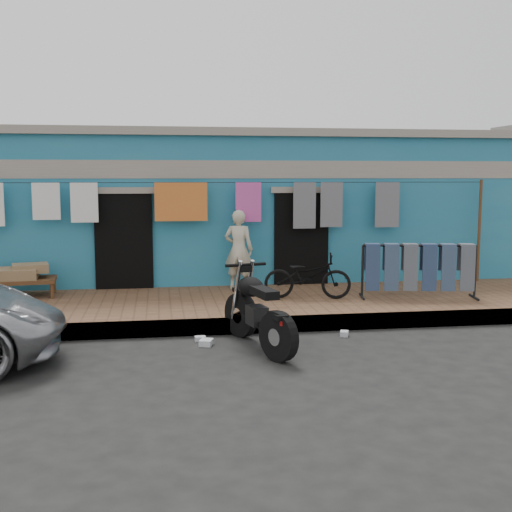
{
  "coord_description": "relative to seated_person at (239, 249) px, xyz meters",
  "views": [
    {
      "loc": [
        -1.54,
        -8.06,
        2.42
      ],
      "look_at": [
        0.0,
        2.0,
        1.15
      ],
      "focal_mm": 45.0,
      "sensor_mm": 36.0,
      "label": 1
    }
  ],
  "objects": [
    {
      "name": "seated_person",
      "position": [
        0.0,
        0.0,
        0.0
      ],
      "size": [
        0.65,
        0.54,
        1.53
      ],
      "primitive_type": "imported",
      "rotation": [
        0.0,
        0.0,
        2.78
      ],
      "color": "beige",
      "rests_on": "sidewalk"
    },
    {
      "name": "jeans_rack",
      "position": [
        3.06,
        -1.43,
        -0.26
      ],
      "size": [
        2.26,
        1.18,
        1.01
      ],
      "primitive_type": null,
      "rotation": [
        0.0,
        0.0,
        -0.18
      ],
      "color": "black",
      "rests_on": "sidewalk"
    },
    {
      "name": "litter_a",
      "position": [
        -0.94,
        -2.91,
        -0.98
      ],
      "size": [
        0.16,
        0.13,
        0.07
      ],
      "primitive_type": "cube",
      "rotation": [
        0.0,
        0.0,
        0.05
      ],
      "color": "silver",
      "rests_on": "ground"
    },
    {
      "name": "sidewalk",
      "position": [
        0.02,
        -1.11,
        -0.89
      ],
      "size": [
        28.0,
        3.0,
        0.25
      ],
      "primitive_type": "cube",
      "color": "brown",
      "rests_on": "ground"
    },
    {
      "name": "curb",
      "position": [
        0.02,
        -2.56,
        -0.89
      ],
      "size": [
        28.0,
        0.1,
        0.25
      ],
      "primitive_type": "cube",
      "color": "gray",
      "rests_on": "ground"
    },
    {
      "name": "building",
      "position": [
        0.02,
        2.88,
        0.67
      ],
      "size": [
        12.2,
        5.2,
        3.36
      ],
      "color": "teal",
      "rests_on": "ground"
    },
    {
      "name": "bicycle",
      "position": [
        1.09,
        -1.17,
        -0.27
      ],
      "size": [
        1.6,
        0.85,
        0.99
      ],
      "primitive_type": "imported",
      "rotation": [
        0.0,
        0.0,
        1.36
      ],
      "color": "black",
      "rests_on": "sidewalk"
    },
    {
      "name": "ground",
      "position": [
        0.02,
        -4.11,
        -1.02
      ],
      "size": [
        80.0,
        80.0,
        0.0
      ],
      "primitive_type": "plane",
      "color": "black",
      "rests_on": "ground"
    },
    {
      "name": "litter_b",
      "position": [
        1.25,
        -2.95,
        -0.98
      ],
      "size": [
        0.17,
        0.19,
        0.08
      ],
      "primitive_type": "cube",
      "rotation": [
        0.0,
        0.0,
        1.22
      ],
      "color": "silver",
      "rests_on": "ground"
    },
    {
      "name": "motorcycle",
      "position": [
        -0.15,
        -3.43,
        -0.44
      ],
      "size": [
        1.41,
        2.05,
        1.15
      ],
      "primitive_type": null,
      "rotation": [
        0.0,
        0.0,
        0.23
      ],
      "color": "black",
      "rests_on": "ground"
    },
    {
      "name": "clothesline",
      "position": [
        -0.58,
        0.14,
        0.79
      ],
      "size": [
        10.06,
        0.06,
        2.1
      ],
      "color": "brown",
      "rests_on": "sidewalk"
    },
    {
      "name": "charpoy",
      "position": [
        -4.18,
        -0.26,
        -0.48
      ],
      "size": [
        1.81,
        1.08,
        0.57
      ],
      "primitive_type": null,
      "rotation": [
        0.0,
        0.0,
        0.09
      ],
      "color": "brown",
      "rests_on": "sidewalk"
    },
    {
      "name": "litter_c",
      "position": [
        -0.87,
        -3.17,
        -0.97
      ],
      "size": [
        0.23,
        0.26,
        0.09
      ],
      "primitive_type": "cube",
      "rotation": [
        0.0,
        0.0,
        1.26
      ],
      "color": "silver",
      "rests_on": "ground"
    }
  ]
}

